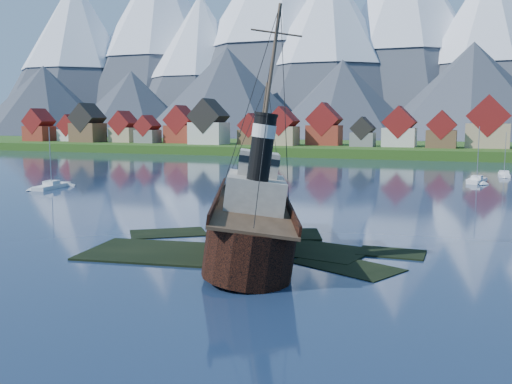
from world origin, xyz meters
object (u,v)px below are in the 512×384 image
(sailboat_a, at_px, (52,187))
(sailboat_d, at_px, (477,181))
(tugboat_wreck, at_px, (252,218))
(sailboat_e, at_px, (504,175))

(sailboat_a, relative_size, sailboat_d, 1.00)
(tugboat_wreck, xyz_separation_m, sailboat_a, (-51.17, 32.16, -2.70))
(sailboat_d, height_order, sailboat_e, sailboat_d)
(sailboat_d, xyz_separation_m, sailboat_e, (5.62, 15.50, -0.04))
(sailboat_e, bearing_deg, tugboat_wreck, -107.27)
(sailboat_d, relative_size, sailboat_e, 1.14)
(tugboat_wreck, bearing_deg, sailboat_e, 51.60)
(sailboat_a, bearing_deg, sailboat_d, 17.30)
(sailboat_d, bearing_deg, sailboat_a, -139.58)
(tugboat_wreck, height_order, sailboat_e, tugboat_wreck)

